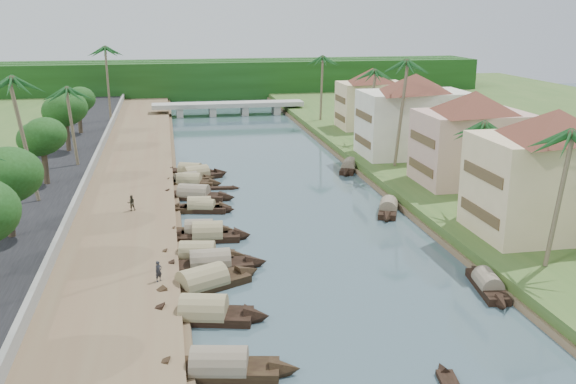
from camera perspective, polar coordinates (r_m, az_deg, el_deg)
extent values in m
plane|color=#3B5159|center=(52.14, 2.50, -5.35)|extent=(220.00, 220.00, 0.00)
cube|color=brown|center=(69.94, -14.22, 0.05)|extent=(10.00, 180.00, 0.80)
cube|color=#345522|center=(76.01, 13.09, 1.53)|extent=(16.00, 180.00, 1.20)
cube|color=black|center=(70.94, -21.09, -0.06)|extent=(8.00, 180.00, 1.40)
cube|color=slate|center=(70.11, -17.69, 0.62)|extent=(0.40, 180.00, 1.10)
cube|color=#14350E|center=(143.52, -6.26, 9.79)|extent=(120.00, 4.00, 8.00)
cube|color=#14350E|center=(148.48, -6.42, 9.98)|extent=(120.00, 4.00, 8.00)
cube|color=#14350E|center=(153.44, -6.57, 10.16)|extent=(120.00, 4.00, 8.00)
cube|color=#9C9C92|center=(121.01, -5.33, 7.75)|extent=(28.00, 4.00, 0.80)
cube|color=#9C9C92|center=(120.67, -9.60, 7.05)|extent=(1.20, 3.50, 1.80)
cube|color=#9C9C92|center=(120.93, -6.74, 7.18)|extent=(1.20, 3.50, 1.80)
cube|color=#9C9C92|center=(121.48, -3.90, 7.29)|extent=(1.20, 3.50, 1.80)
cube|color=#9C9C92|center=(122.33, -1.08, 7.38)|extent=(1.20, 3.50, 1.80)
cube|color=beige|center=(56.16, 22.30, 0.58)|extent=(12.00, 8.00, 8.00)
pyramid|color=#5E2921|center=(55.15, 22.85, 5.70)|extent=(14.85, 14.85, 2.20)
cube|color=brown|center=(53.69, 16.63, -1.77)|extent=(0.10, 6.40, 0.90)
cube|color=brown|center=(52.85, 16.90, 1.54)|extent=(0.10, 6.40, 0.90)
cube|color=tan|center=(70.20, 16.00, 3.80)|extent=(11.00, 8.00, 7.50)
pyramid|color=#5E2921|center=(69.41, 16.31, 7.72)|extent=(14.11, 14.11, 2.20)
cube|color=brown|center=(68.32, 11.71, 2.16)|extent=(0.10, 6.40, 0.90)
cube|color=brown|center=(67.69, 11.85, 4.63)|extent=(0.10, 6.40, 0.90)
cube|color=white|center=(82.29, 11.08, 5.99)|extent=(13.00, 8.00, 8.00)
pyramid|color=#5E2921|center=(81.61, 11.27, 9.52)|extent=(15.59, 15.59, 2.20)
cube|color=brown|center=(80.48, 6.65, 4.52)|extent=(0.10, 6.40, 0.90)
cube|color=brown|center=(79.92, 6.72, 6.77)|extent=(0.10, 6.40, 0.90)
cube|color=beige|center=(101.29, 7.43, 7.67)|extent=(10.00, 7.00, 7.00)
pyramid|color=#5E2921|center=(100.76, 7.52, 10.25)|extent=(12.62, 12.62, 2.20)
cube|color=brown|center=(100.11, 4.63, 6.64)|extent=(0.10, 5.60, 0.90)
cube|color=brown|center=(99.71, 4.66, 8.23)|extent=(0.10, 5.60, 0.90)
cube|color=black|center=(35.85, -6.11, -15.55)|extent=(6.67, 3.20, 0.70)
cone|color=black|center=(35.59, -0.20, -15.55)|extent=(2.15, 2.12, 2.00)
cone|color=black|center=(36.37, -11.89, -15.18)|extent=(2.15, 2.12, 2.00)
cylinder|color=gray|center=(35.65, -6.12, -15.03)|extent=(5.20, 2.99, 2.07)
cube|color=black|center=(41.53, -7.48, -10.95)|extent=(6.46, 3.58, 0.70)
cone|color=black|center=(41.03, -2.72, -11.05)|extent=(2.20, 2.33, 2.16)
cone|color=black|center=(42.22, -12.10, -10.60)|extent=(2.20, 2.33, 2.16)
cylinder|color=#90835C|center=(41.36, -7.50, -10.48)|extent=(5.08, 3.32, 2.27)
cube|color=black|center=(45.75, -7.59, -8.33)|extent=(7.12, 4.93, 0.70)
cone|color=black|center=(47.51, -3.55, -7.17)|extent=(2.62, 2.60, 2.15)
cone|color=black|center=(44.19, -11.97, -9.34)|extent=(2.62, 2.60, 2.15)
cylinder|color=#90835C|center=(45.60, -7.61, -7.90)|extent=(5.70, 4.30, 2.23)
cube|color=black|center=(48.95, -6.91, -6.65)|extent=(6.37, 2.05, 0.70)
cone|color=black|center=(49.24, -2.79, -6.31)|extent=(1.84, 1.83, 2.03)
cone|color=black|center=(48.84, -11.08, -6.79)|extent=(1.84, 1.83, 2.03)
cylinder|color=gray|center=(48.80, -6.93, -6.24)|extent=(4.87, 2.13, 2.11)
cube|color=black|center=(50.84, -8.04, -5.82)|extent=(5.96, 2.89, 0.70)
cone|color=black|center=(50.50, -4.45, -5.76)|extent=(1.93, 2.00, 1.93)
cone|color=black|center=(51.30, -11.58, -5.70)|extent=(1.93, 2.00, 1.93)
cylinder|color=#90835C|center=(50.70, -8.06, -5.43)|extent=(4.65, 2.74, 2.02)
cube|color=black|center=(55.13, -7.12, -4.04)|extent=(5.55, 2.59, 0.70)
cone|color=black|center=(55.06, -4.01, -3.89)|extent=(1.76, 2.01, 2.03)
cone|color=black|center=(55.31, -10.22, -4.02)|extent=(1.76, 2.01, 2.03)
cylinder|color=#90835C|center=(55.01, -7.13, -3.67)|extent=(4.29, 2.55, 2.15)
cube|color=black|center=(56.14, -7.90, -3.70)|extent=(5.21, 2.43, 0.70)
cone|color=black|center=(55.95, -5.05, -3.59)|extent=(1.67, 1.80, 1.78)
cone|color=black|center=(56.42, -10.73, -3.65)|extent=(1.67, 1.80, 1.78)
cylinder|color=gray|center=(56.02, -7.91, -3.34)|extent=(4.05, 2.35, 1.87)
cube|color=black|center=(62.70, -7.50, -1.60)|extent=(4.65, 2.49, 0.70)
cone|color=black|center=(62.24, -5.27, -1.58)|extent=(1.56, 1.54, 1.40)
cone|color=black|center=(63.21, -9.69, -1.47)|extent=(1.56, 1.54, 1.40)
cylinder|color=#90835C|center=(62.59, -7.51, -1.26)|extent=(3.65, 2.27, 1.46)
cube|color=black|center=(63.04, -7.87, -1.51)|extent=(4.86, 2.24, 0.70)
cone|color=black|center=(62.92, -5.50, -1.39)|extent=(1.54, 1.71, 1.72)
cone|color=black|center=(63.23, -10.24, -1.49)|extent=(1.54, 1.71, 1.72)
cylinder|color=#90835C|center=(62.93, -7.89, -1.18)|extent=(3.76, 2.19, 1.82)
cube|color=black|center=(67.21, -8.36, -0.44)|extent=(6.76, 4.03, 0.70)
cone|color=black|center=(66.22, -5.39, -0.51)|extent=(2.33, 2.26, 1.95)
cone|color=black|center=(68.34, -11.25, -0.24)|extent=(2.33, 2.26, 1.95)
cylinder|color=gray|center=(67.11, -8.38, -0.13)|extent=(5.35, 3.58, 2.01)
cube|color=black|center=(72.28, -8.77, 0.70)|extent=(5.70, 3.02, 0.70)
cone|color=black|center=(71.71, -6.41, 0.73)|extent=(1.90, 1.93, 1.77)
cone|color=black|center=(72.93, -11.09, 0.79)|extent=(1.90, 1.93, 1.77)
cylinder|color=#90835C|center=(72.18, -8.78, 0.99)|extent=(4.47, 2.79, 1.85)
cube|color=black|center=(75.12, -8.15, 1.30)|extent=(6.12, 3.76, 0.70)
cone|color=black|center=(76.29, -5.91, 1.66)|extent=(2.17, 2.24, 1.97)
cone|color=black|center=(74.03, -10.47, 1.04)|extent=(2.17, 2.24, 1.97)
cylinder|color=#90835C|center=(75.02, -8.17, 1.58)|extent=(4.85, 3.39, 2.06)
cube|color=black|center=(73.29, -9.03, 0.90)|extent=(5.47, 3.08, 0.70)
cone|color=black|center=(74.29, -6.92, 1.25)|extent=(1.83, 1.73, 1.49)
cone|color=black|center=(72.35, -11.20, 0.66)|extent=(1.83, 1.73, 1.49)
cylinder|color=gray|center=(73.19, -9.04, 1.18)|extent=(4.30, 2.73, 1.53)
cube|color=black|center=(77.16, -8.69, 1.67)|extent=(5.69, 3.65, 0.70)
cone|color=black|center=(76.19, -6.55, 1.63)|extent=(2.04, 2.06, 1.76)
cone|color=black|center=(78.19, -10.77, 1.82)|extent=(2.04, 2.06, 1.76)
cylinder|color=#90835C|center=(77.07, -8.70, 1.94)|extent=(4.53, 3.24, 1.84)
cube|color=black|center=(47.32, 17.29, -8.10)|extent=(2.34, 5.52, 0.70)
cone|color=black|center=(49.88, 16.22, -6.66)|extent=(1.59, 1.71, 1.54)
cone|color=black|center=(44.75, 18.51, -9.52)|extent=(1.59, 1.71, 1.54)
cylinder|color=gray|center=(47.18, 17.33, -7.68)|extent=(2.20, 4.28, 1.58)
cube|color=black|center=(62.78, 8.90, -1.63)|extent=(3.55, 5.52, 0.70)
cone|color=black|center=(65.56, 9.03, -0.81)|extent=(1.97, 1.97, 1.68)
cone|color=black|center=(59.96, 8.76, -2.38)|extent=(1.97, 1.97, 1.68)
cylinder|color=gray|center=(62.67, 8.91, -1.30)|extent=(3.14, 4.39, 1.74)
cube|color=black|center=(78.88, 5.45, 2.09)|extent=(3.76, 5.91, 0.70)
cone|color=black|center=(81.94, 5.73, 2.66)|extent=(2.00, 2.07, 1.66)
cone|color=black|center=(75.79, 5.15, 1.59)|extent=(2.00, 2.07, 1.66)
cylinder|color=gray|center=(78.79, 5.46, 2.36)|extent=(3.29, 4.70, 1.71)
cone|color=black|center=(37.00, 13.55, -15.04)|extent=(1.11, 1.39, 0.92)
cube|color=black|center=(48.24, -8.91, -7.21)|extent=(4.09, 0.96, 0.35)
cone|color=black|center=(48.31, -6.17, -7.07)|extent=(1.03, 0.92, 0.91)
cone|color=black|center=(48.29, -11.65, -7.33)|extent=(1.03, 0.92, 0.91)
cube|color=black|center=(70.47, -6.24, 0.32)|extent=(3.60, 1.05, 0.35)
cone|color=black|center=(70.46, -4.62, 0.36)|extent=(0.95, 0.79, 0.71)
cone|color=black|center=(70.54, -7.86, 0.28)|extent=(0.95, 0.79, 0.71)
cylinder|color=#6E6049|center=(48.35, 22.67, -0.69)|extent=(1.34, 0.36, 9.76)
sphere|color=#1A4F20|center=(47.33, 23.26, 4.76)|extent=(3.20, 3.20, 3.20)
cylinder|color=#6E6049|center=(59.79, 16.74, 2.04)|extent=(0.43, 0.36, 8.15)
sphere|color=#1A4F20|center=(59.03, 17.04, 5.73)|extent=(3.20, 3.20, 3.20)
cylinder|color=#6E6049|center=(75.57, 9.82, 6.86)|extent=(1.39, 0.36, 12.29)
sphere|color=#1A4F20|center=(74.91, 10.03, 11.32)|extent=(3.20, 3.20, 3.20)
cylinder|color=#6E6049|center=(89.63, 7.16, 7.57)|extent=(1.55, 0.36, 9.89)
sphere|color=#1A4F20|center=(89.08, 7.27, 10.60)|extent=(3.20, 3.20, 3.20)
cylinder|color=#6E6049|center=(64.18, -22.04, 4.29)|extent=(1.78, 0.36, 11.69)
sphere|color=#1A4F20|center=(63.41, -22.57, 9.28)|extent=(3.20, 3.20, 3.20)
cylinder|color=#6E6049|center=(78.42, -18.53, 5.52)|extent=(0.91, 0.36, 9.03)
sphere|color=#1A4F20|center=(77.82, -18.81, 8.66)|extent=(3.20, 3.20, 3.20)
cylinder|color=#6E6049|center=(107.64, 2.96, 9.19)|extent=(0.64, 0.36, 10.49)
sphere|color=#1A4F20|center=(107.18, 3.00, 11.86)|extent=(3.20, 3.20, 3.20)
cylinder|color=#6E6049|center=(109.75, -15.70, 9.24)|extent=(0.43, 0.36, 11.95)
sphere|color=#1A4F20|center=(109.31, -15.93, 12.22)|extent=(3.20, 3.20, 3.20)
cylinder|color=#4C3F2B|center=(55.54, -23.50, -2.01)|extent=(0.60, 0.60, 3.40)
ellipsoid|color=#14350E|center=(54.71, -23.87, 1.23)|extent=(5.22, 5.22, 4.29)
cylinder|color=#4C3F2B|center=(71.26, -20.75, 2.00)|extent=(0.60, 0.60, 3.41)
ellipsoid|color=#14350E|center=(70.61, -21.00, 4.57)|extent=(4.38, 4.38, 3.60)
cylinder|color=#4C3F2B|center=(87.37, -18.99, 4.65)|extent=(0.60, 0.60, 3.69)
ellipsoid|color=#14350E|center=(86.81, -19.20, 6.93)|extent=(4.99, 4.99, 4.10)
cylinder|color=#4C3F2B|center=(99.89, -18.01, 5.93)|extent=(0.60, 0.60, 3.27)
ellipsoid|color=#14350E|center=(99.45, -18.16, 7.70)|extent=(4.40, 4.40, 3.62)
cylinder|color=#4C3F2B|center=(88.04, 13.13, 5.00)|extent=(0.60, 0.60, 3.54)
ellipsoid|color=#14350E|center=(87.50, 13.27, 7.18)|extent=(4.46, 4.46, 3.67)
imported|color=black|center=(45.34, -11.44, -6.92)|extent=(0.64, 0.60, 1.46)
imported|color=#302D22|center=(61.57, -13.76, -0.95)|extent=(0.82, 0.71, 1.48)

